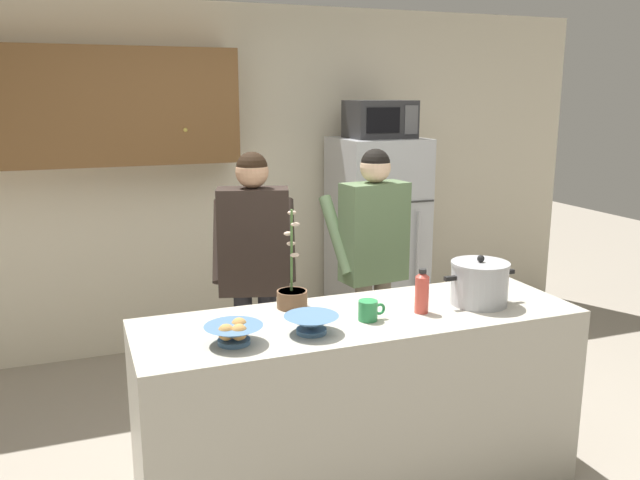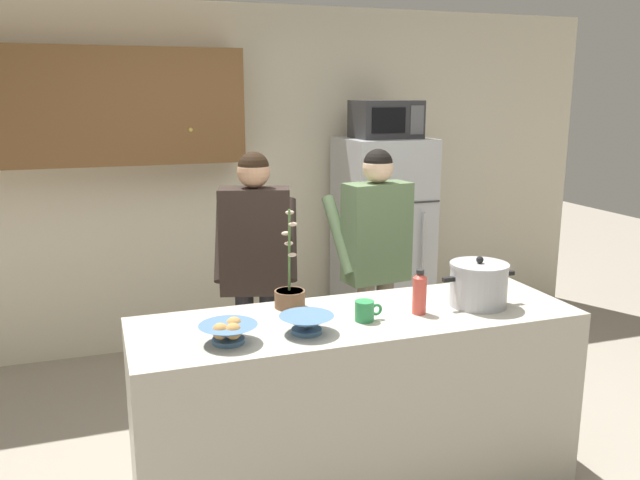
# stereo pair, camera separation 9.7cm
# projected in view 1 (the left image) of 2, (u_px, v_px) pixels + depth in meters

# --- Properties ---
(back_wall_unit) EXTENTS (6.00, 0.48, 2.60)m
(back_wall_unit) POSITION_uv_depth(u_px,v_px,m) (205.00, 163.00, 4.92)
(back_wall_unit) COLOR beige
(back_wall_unit) RESTS_ON ground
(kitchen_island) EXTENTS (2.13, 0.68, 0.92)m
(kitchen_island) POSITION_uv_depth(u_px,v_px,m) (360.00, 404.00, 3.19)
(kitchen_island) COLOR #BCB7A8
(kitchen_island) RESTS_ON ground
(refrigerator) EXTENTS (0.64, 0.68, 1.62)m
(refrigerator) POSITION_uv_depth(u_px,v_px,m) (376.00, 241.00, 5.13)
(refrigerator) COLOR #B7BABF
(refrigerator) RESTS_ON ground
(microwave) EXTENTS (0.48, 0.37, 0.28)m
(microwave) POSITION_uv_depth(u_px,v_px,m) (380.00, 119.00, 4.90)
(microwave) COLOR #2D2D30
(microwave) RESTS_ON refrigerator
(person_near_pot) EXTENTS (0.58, 0.52, 1.62)m
(person_near_pot) POSITION_uv_depth(u_px,v_px,m) (254.00, 256.00, 3.84)
(person_near_pot) COLOR black
(person_near_pot) RESTS_ON ground
(person_by_sink) EXTENTS (0.53, 0.46, 1.62)m
(person_by_sink) POSITION_uv_depth(u_px,v_px,m) (373.00, 246.00, 4.10)
(person_by_sink) COLOR #726656
(person_by_sink) RESTS_ON ground
(cooking_pot) EXTENTS (0.40, 0.29, 0.25)m
(cooking_pot) POSITION_uv_depth(u_px,v_px,m) (479.00, 283.00, 3.23)
(cooking_pot) COLOR #ADAFB5
(cooking_pot) RESTS_ON kitchen_island
(coffee_mug) EXTENTS (0.13, 0.09, 0.10)m
(coffee_mug) POSITION_uv_depth(u_px,v_px,m) (369.00, 310.00, 3.01)
(coffee_mug) COLOR #2D8C4C
(coffee_mug) RESTS_ON kitchen_island
(bread_bowl) EXTENTS (0.25, 0.25, 0.10)m
(bread_bowl) POSITION_uv_depth(u_px,v_px,m) (234.00, 333.00, 2.72)
(bread_bowl) COLOR #4C7299
(bread_bowl) RESTS_ON kitchen_island
(empty_bowl) EXTENTS (0.24, 0.24, 0.08)m
(empty_bowl) POSITION_uv_depth(u_px,v_px,m) (311.00, 323.00, 2.85)
(empty_bowl) COLOR #4C7299
(empty_bowl) RESTS_ON kitchen_island
(bottle_near_edge) EXTENTS (0.07, 0.07, 0.22)m
(bottle_near_edge) POSITION_uv_depth(u_px,v_px,m) (422.00, 291.00, 3.10)
(bottle_near_edge) COLOR #D84C3F
(bottle_near_edge) RESTS_ON kitchen_island
(potted_orchid) EXTENTS (0.15, 0.15, 0.49)m
(potted_orchid) POSITION_uv_depth(u_px,v_px,m) (292.00, 294.00, 3.18)
(potted_orchid) COLOR brown
(potted_orchid) RESTS_ON kitchen_island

